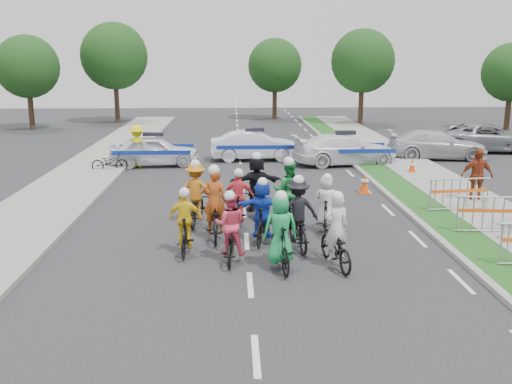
{
  "coord_description": "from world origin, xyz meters",
  "views": [
    {
      "loc": [
        -0.34,
        -11.45,
        4.74
      ],
      "look_at": [
        0.29,
        4.04,
        1.1
      ],
      "focal_mm": 40.0,
      "sensor_mm": 36.0,
      "label": 1
    }
  ],
  "objects_px": {
    "rider_3": "(186,228)",
    "tree_4": "(275,66)",
    "tree_0": "(27,67)",
    "cone_0": "(365,184)",
    "civilian_suv": "(488,138)",
    "rider_0": "(335,242)",
    "police_car_2": "(345,149)",
    "rider_11": "(256,189)",
    "police_car_0": "(154,151)",
    "parked_bike": "(110,162)",
    "police_car_1": "(255,146)",
    "marshal_hiviz": "(137,146)",
    "rider_7": "(326,209)",
    "tree_1": "(363,61)",
    "civilian_sedan": "(437,145)",
    "rider_8": "(288,201)",
    "rider_1": "(280,239)",
    "cone_1": "(412,167)",
    "rider_2": "(230,235)",
    "rider_4": "(298,220)",
    "barrier_2": "(459,196)",
    "tree_3": "(114,56)",
    "rider_9": "(239,205)",
    "tree_2": "(512,72)",
    "rider_5": "(262,215)",
    "rider_6": "(215,214)",
    "barrier_1": "(493,216)",
    "rider_10": "(196,199)"
  },
  "relations": [
    {
      "from": "rider_3",
      "to": "tree_4",
      "type": "height_order",
      "value": "tree_4"
    },
    {
      "from": "tree_0",
      "to": "cone_0",
      "type": "bearing_deg",
      "value": -46.82
    },
    {
      "from": "civilian_suv",
      "to": "rider_3",
      "type": "bearing_deg",
      "value": 144.68
    },
    {
      "from": "rider_3",
      "to": "cone_0",
      "type": "bearing_deg",
      "value": -130.65
    },
    {
      "from": "rider_0",
      "to": "police_car_2",
      "type": "bearing_deg",
      "value": -113.65
    },
    {
      "from": "rider_3",
      "to": "rider_11",
      "type": "bearing_deg",
      "value": -116.71
    },
    {
      "from": "police_car_0",
      "to": "parked_bike",
      "type": "height_order",
      "value": "police_car_0"
    },
    {
      "from": "police_car_1",
      "to": "marshal_hiviz",
      "type": "bearing_deg",
      "value": 105.15
    },
    {
      "from": "rider_7",
      "to": "tree_1",
      "type": "bearing_deg",
      "value": -95.16
    },
    {
      "from": "civilian_sedan",
      "to": "rider_8",
      "type": "bearing_deg",
      "value": 150.05
    },
    {
      "from": "rider_1",
      "to": "cone_1",
      "type": "height_order",
      "value": "rider_1"
    },
    {
      "from": "rider_0",
      "to": "cone_0",
      "type": "distance_m",
      "value": 7.75
    },
    {
      "from": "cone_0",
      "to": "parked_bike",
      "type": "bearing_deg",
      "value": 155.89
    },
    {
      "from": "cone_0",
      "to": "tree_0",
      "type": "xyz_separation_m",
      "value": [
        -18.39,
        19.59,
        3.85
      ]
    },
    {
      "from": "rider_2",
      "to": "tree_1",
      "type": "relative_size",
      "value": 0.26
    },
    {
      "from": "police_car_1",
      "to": "cone_0",
      "type": "relative_size",
      "value": 5.96
    },
    {
      "from": "rider_1",
      "to": "rider_4",
      "type": "bearing_deg",
      "value": -118.32
    },
    {
      "from": "marshal_hiviz",
      "to": "barrier_2",
      "type": "distance_m",
      "value": 13.93
    },
    {
      "from": "police_car_1",
      "to": "tree_3",
      "type": "xyz_separation_m",
      "value": [
        -9.69,
        16.58,
        4.2
      ]
    },
    {
      "from": "rider_3",
      "to": "civilian_suv",
      "type": "distance_m",
      "value": 21.13
    },
    {
      "from": "rider_9",
      "to": "tree_2",
      "type": "distance_m",
      "value": 28.5
    },
    {
      "from": "rider_2",
      "to": "cone_1",
      "type": "height_order",
      "value": "rider_2"
    },
    {
      "from": "rider_9",
      "to": "police_car_0",
      "type": "distance_m",
      "value": 10.5
    },
    {
      "from": "police_car_2",
      "to": "tree_2",
      "type": "xyz_separation_m",
      "value": [
        13.24,
        11.92,
        3.14
      ]
    },
    {
      "from": "tree_4",
      "to": "rider_5",
      "type": "bearing_deg",
      "value": -94.76
    },
    {
      "from": "rider_8",
      "to": "rider_11",
      "type": "xyz_separation_m",
      "value": [
        -0.86,
        1.11,
        0.08
      ]
    },
    {
      "from": "civilian_suv",
      "to": "rider_9",
      "type": "bearing_deg",
      "value": 143.02
    },
    {
      "from": "rider_2",
      "to": "police_car_1",
      "type": "relative_size",
      "value": 0.42
    },
    {
      "from": "rider_6",
      "to": "barrier_1",
      "type": "height_order",
      "value": "rider_6"
    },
    {
      "from": "marshal_hiviz",
      "to": "parked_bike",
      "type": "xyz_separation_m",
      "value": [
        -1.08,
        -0.84,
        -0.54
      ]
    },
    {
      "from": "marshal_hiviz",
      "to": "tree_2",
      "type": "height_order",
      "value": "tree_2"
    },
    {
      "from": "tree_0",
      "to": "barrier_2",
      "type": "bearing_deg",
      "value": -47.32
    },
    {
      "from": "barrier_2",
      "to": "cone_1",
      "type": "bearing_deg",
      "value": 86.09
    },
    {
      "from": "rider_6",
      "to": "rider_8",
      "type": "bearing_deg",
      "value": -154.4
    },
    {
      "from": "rider_11",
      "to": "barrier_1",
      "type": "height_order",
      "value": "rider_11"
    },
    {
      "from": "rider_10",
      "to": "marshal_hiviz",
      "type": "relative_size",
      "value": 1.04
    },
    {
      "from": "rider_6",
      "to": "civilian_sedan",
      "type": "relative_size",
      "value": 0.44
    },
    {
      "from": "rider_2",
      "to": "barrier_2",
      "type": "xyz_separation_m",
      "value": [
        7.13,
        4.04,
        -0.1
      ]
    },
    {
      "from": "rider_5",
      "to": "barrier_1",
      "type": "xyz_separation_m",
      "value": [
        6.29,
        0.31,
        -0.19
      ]
    },
    {
      "from": "rider_3",
      "to": "rider_7",
      "type": "relative_size",
      "value": 1.01
    },
    {
      "from": "marshal_hiviz",
      "to": "barrier_1",
      "type": "distance_m",
      "value": 15.44
    },
    {
      "from": "cone_0",
      "to": "police_car_0",
      "type": "bearing_deg",
      "value": 145.41
    },
    {
      "from": "marshal_hiviz",
      "to": "tree_3",
      "type": "xyz_separation_m",
      "value": [
        -4.43,
        18.26,
        3.95
      ]
    },
    {
      "from": "police_car_2",
      "to": "cone_0",
      "type": "distance_m",
      "value": 5.7
    },
    {
      "from": "rider_4",
      "to": "rider_8",
      "type": "height_order",
      "value": "rider_8"
    },
    {
      "from": "rider_2",
      "to": "rider_7",
      "type": "xyz_separation_m",
      "value": [
        2.65,
        2.22,
        0.01
      ]
    },
    {
      "from": "rider_1",
      "to": "barrier_2",
      "type": "distance_m",
      "value": 7.57
    },
    {
      "from": "tree_3",
      "to": "rider_9",
      "type": "bearing_deg",
      "value": -72.36
    },
    {
      "from": "rider_3",
      "to": "rider_4",
      "type": "height_order",
      "value": "rider_4"
    },
    {
      "from": "police_car_1",
      "to": "cone_1",
      "type": "height_order",
      "value": "police_car_1"
    }
  ]
}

